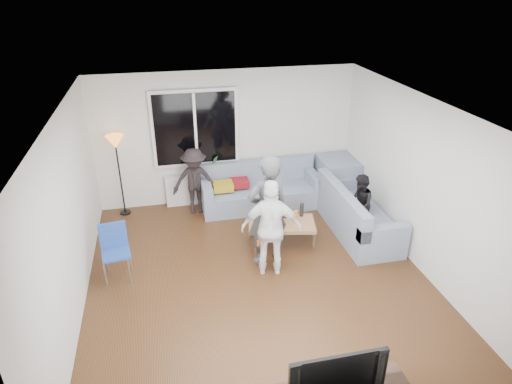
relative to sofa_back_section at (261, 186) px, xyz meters
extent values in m
cube|color=#56351C|center=(-0.56, -2.27, -0.45)|extent=(5.00, 5.50, 0.04)
cube|color=white|center=(-0.56, -2.27, 2.20)|extent=(5.00, 5.50, 0.04)
cube|color=silver|center=(-0.56, 0.50, 0.88)|extent=(5.00, 0.04, 2.60)
cube|color=silver|center=(-0.56, -5.04, 0.88)|extent=(5.00, 0.04, 2.60)
cube|color=silver|center=(-3.08, -2.27, 0.88)|extent=(0.04, 5.50, 2.60)
cube|color=silver|center=(1.96, -2.27, 0.88)|extent=(0.04, 5.50, 2.60)
cube|color=white|center=(-1.16, 0.42, 1.12)|extent=(1.62, 0.06, 1.47)
cube|color=black|center=(-1.16, 0.38, 1.12)|extent=(1.50, 0.02, 1.35)
cube|color=white|center=(-1.16, 0.37, 1.12)|extent=(0.05, 0.03, 1.35)
cube|color=silver|center=(-1.16, 0.38, -0.11)|extent=(1.30, 0.12, 0.62)
imported|color=#255D28|center=(-0.86, 0.35, 0.38)|extent=(0.25, 0.22, 0.37)
imported|color=white|center=(-1.30, 0.35, 0.28)|extent=(0.20, 0.20, 0.18)
cube|color=gray|center=(1.66, 0.00, 0.00)|extent=(0.85, 0.85, 0.85)
cube|color=#B8961B|center=(-0.74, -0.02, 0.09)|extent=(0.38, 0.32, 0.14)
cube|color=maroon|center=(-0.41, 0.06, 0.09)|extent=(0.36, 0.30, 0.13)
cube|color=#9F774D|center=(0.04, -1.40, -0.22)|extent=(1.20, 0.81, 0.40)
cylinder|color=maroon|center=(-0.04, -1.43, 0.06)|extent=(0.17, 0.17, 0.17)
imported|color=#444449|center=(-0.33, -1.87, 0.48)|extent=(0.74, 0.57, 1.81)
imported|color=white|center=(-0.33, -2.16, 0.35)|extent=(0.97, 0.58, 1.54)
imported|color=black|center=(1.46, -1.33, 0.12)|extent=(0.56, 0.63, 1.08)
imported|color=black|center=(-1.26, 0.03, 0.22)|extent=(0.86, 0.53, 1.29)
imported|color=black|center=(-0.38, -4.77, 0.29)|extent=(0.97, 0.13, 0.56)
cylinder|color=black|center=(0.13, -1.25, 0.06)|extent=(0.07, 0.07, 0.18)
cylinder|color=orange|center=(-0.30, -1.31, 0.09)|extent=(0.07, 0.07, 0.24)
cylinder|color=#349B1C|center=(-0.07, -1.55, 0.10)|extent=(0.08, 0.08, 0.24)
cylinder|color=black|center=(0.43, -1.26, 0.09)|extent=(0.07, 0.07, 0.24)
cylinder|color=orange|center=(0.27, -1.45, 0.08)|extent=(0.07, 0.07, 0.21)
camera|label=1|loc=(-1.78, -7.61, 3.72)|focal=31.21mm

